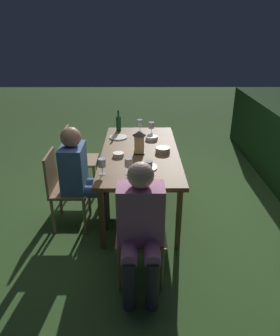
# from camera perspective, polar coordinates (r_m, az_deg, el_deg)

# --- Properties ---
(ground_plane) EXTENTS (16.00, 16.00, 0.00)m
(ground_plane) POSITION_cam_1_polar(r_m,az_deg,el_deg) (4.10, 0.00, -6.48)
(ground_plane) COLOR #385B28
(dining_table) EXTENTS (1.85, 0.89, 0.73)m
(dining_table) POSITION_cam_1_polar(r_m,az_deg,el_deg) (3.80, 0.00, 2.27)
(dining_table) COLOR brown
(dining_table) RESTS_ON ground
(chair_head_far) EXTENTS (0.40, 0.42, 0.87)m
(chair_head_far) POSITION_cam_1_polar(r_m,az_deg,el_deg) (2.86, 0.09, -10.25)
(chair_head_far) COLOR #9E7A51
(chair_head_far) RESTS_ON ground
(person_in_pink) EXTENTS (0.48, 0.38, 1.15)m
(person_in_pink) POSITION_cam_1_polar(r_m,az_deg,el_deg) (2.61, 0.12, -9.97)
(person_in_pink) COLOR #C675A3
(person_in_pink) RESTS_ON ground
(chair_side_left_b) EXTENTS (0.42, 0.40, 0.87)m
(chair_side_left_b) POSITION_cam_1_polar(r_m,az_deg,el_deg) (3.60, -13.48, -3.11)
(chair_side_left_b) COLOR #9E7A51
(chair_side_left_b) RESTS_ON ground
(person_in_blue) EXTENTS (0.38, 0.47, 1.15)m
(person_in_blue) POSITION_cam_1_polar(r_m,az_deg,el_deg) (3.49, -10.59, -0.93)
(person_in_blue) COLOR #426699
(person_in_blue) RESTS_ON ground
(chair_side_left_a) EXTENTS (0.42, 0.40, 0.87)m
(chair_side_left_a) POSITION_cam_1_polar(r_m,az_deg,el_deg) (4.33, -11.19, 1.98)
(chair_side_left_a) COLOR #9E7A51
(chair_side_left_a) RESTS_ON ground
(lantern_centerpiece) EXTENTS (0.15, 0.15, 0.27)m
(lantern_centerpiece) POSITION_cam_1_polar(r_m,az_deg,el_deg) (3.67, -0.14, 4.80)
(lantern_centerpiece) COLOR black
(lantern_centerpiece) RESTS_ON dining_table
(green_bottle_on_table) EXTENTS (0.07, 0.07, 0.29)m
(green_bottle_on_table) POSITION_cam_1_polar(r_m,az_deg,el_deg) (4.48, -3.83, 7.91)
(green_bottle_on_table) COLOR #144723
(green_bottle_on_table) RESTS_ON dining_table
(wine_glass_a) EXTENTS (0.08, 0.08, 0.17)m
(wine_glass_a) POSITION_cam_1_polar(r_m,az_deg,el_deg) (3.10, 1.55, 0.36)
(wine_glass_a) COLOR silver
(wine_glass_a) RESTS_ON dining_table
(wine_glass_b) EXTENTS (0.08, 0.08, 0.17)m
(wine_glass_b) POSITION_cam_1_polar(r_m,az_deg,el_deg) (4.33, 2.03, 7.48)
(wine_glass_b) COLOR silver
(wine_glass_b) RESTS_ON dining_table
(wine_glass_c) EXTENTS (0.08, 0.08, 0.17)m
(wine_glass_c) POSITION_cam_1_polar(r_m,az_deg,el_deg) (4.44, -0.01, 7.93)
(wine_glass_c) COLOR silver
(wine_glass_c) RESTS_ON dining_table
(wine_glass_d) EXTENTS (0.08, 0.08, 0.17)m
(wine_glass_d) POSITION_cam_1_polar(r_m,az_deg,el_deg) (3.17, -6.77, 0.77)
(wine_glass_d) COLOR silver
(wine_glass_d) RESTS_ON dining_table
(wine_glass_e) EXTENTS (0.08, 0.08, 0.17)m
(wine_glass_e) POSITION_cam_1_polar(r_m,az_deg,el_deg) (3.16, -2.05, 0.82)
(wine_glass_e) COLOR silver
(wine_glass_e) RESTS_ON dining_table
(plate_a) EXTENTS (0.25, 0.25, 0.01)m
(plate_a) POSITION_cam_1_polar(r_m,az_deg,el_deg) (3.34, 0.90, 0.14)
(plate_a) COLOR silver
(plate_a) RESTS_ON dining_table
(plate_b) EXTENTS (0.23, 0.23, 0.01)m
(plate_b) POSITION_cam_1_polar(r_m,az_deg,el_deg) (4.23, -3.85, 5.46)
(plate_b) COLOR silver
(plate_b) RESTS_ON dining_table
(bowl_olives) EXTENTS (0.12, 0.12, 0.04)m
(bowl_olives) POSITION_cam_1_polar(r_m,az_deg,el_deg) (3.64, -3.85, 2.43)
(bowl_olives) COLOR silver
(bowl_olives) RESTS_ON dining_table
(bowl_bread) EXTENTS (0.17, 0.17, 0.06)m
(bowl_bread) POSITION_cam_1_polar(r_m,az_deg,el_deg) (3.75, 4.07, 3.26)
(bowl_bread) COLOR #BCAD8E
(bowl_bread) RESTS_ON dining_table
(bowl_salad) EXTENTS (0.16, 0.16, 0.05)m
(bowl_salad) POSITION_cam_1_polar(r_m,az_deg,el_deg) (4.16, 2.09, 5.38)
(bowl_salad) COLOR silver
(bowl_salad) RESTS_ON dining_table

